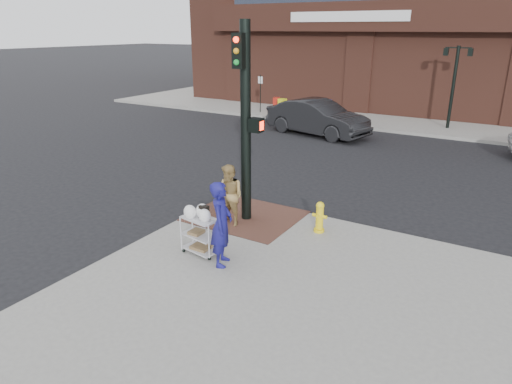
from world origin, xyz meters
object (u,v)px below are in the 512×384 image
Objects in this scene: traffic_signal_pole at (246,119)px; lamp_post at (454,78)px; fire_hydrant at (320,217)px; woman_blue at (221,224)px; pedestrian_tan at (230,196)px; utility_cart at (200,232)px; sedan_dark at (317,118)px.

lamp_post is at bearing 80.76° from traffic_signal_pole.
traffic_signal_pole is (-2.48, -15.23, 0.21)m from lamp_post.
fire_hydrant is at bearing -91.86° from lamp_post.
traffic_signal_pole is 6.28× the size of fire_hydrant.
traffic_signal_pole is 2.69× the size of woman_blue.
traffic_signal_pole reaches higher than pedestrian_tan.
woman_blue is 0.82m from utility_cart.
fire_hydrant is (1.99, 0.24, -2.27)m from traffic_signal_pole.
woman_blue is 1.61× the size of utility_cart.
pedestrian_tan is 0.31× the size of sedan_dark.
utility_cart is 1.46× the size of fire_hydrant.
utility_cart is (3.01, -13.11, -0.18)m from sedan_dark.
pedestrian_tan is (-1.04, 1.82, -0.14)m from woman_blue.
pedestrian_tan is 1.72m from utility_cart.
woman_blue is (-1.61, -17.58, -1.54)m from lamp_post.
traffic_signal_pole reaches higher than utility_cart.
traffic_signal_pole is 1.97m from pedestrian_tan.
pedestrian_tan reaches higher than fire_hydrant.
woman_blue reaches higher than fire_hydrant.
utility_cart is at bearing 54.93° from woman_blue.
pedestrian_tan is at bearing 101.58° from utility_cart.
woman_blue is 2.87m from fire_hydrant.
utility_cart is at bearing -126.58° from fire_hydrant.
woman_blue reaches higher than utility_cart.
fire_hydrant is (4.82, -10.67, -0.29)m from sedan_dark.
utility_cart is (0.34, -1.67, -0.27)m from pedestrian_tan.
fire_hydrant is at bearing -143.09° from sedan_dark.
woman_blue is at bearing -69.69° from traffic_signal_pole.
sedan_dark is 11.71m from fire_hydrant.
fire_hydrant is at bearing 6.96° from traffic_signal_pole.
pedestrian_tan is at bearing -99.52° from lamp_post.
pedestrian_tan is 11.75m from sedan_dark.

